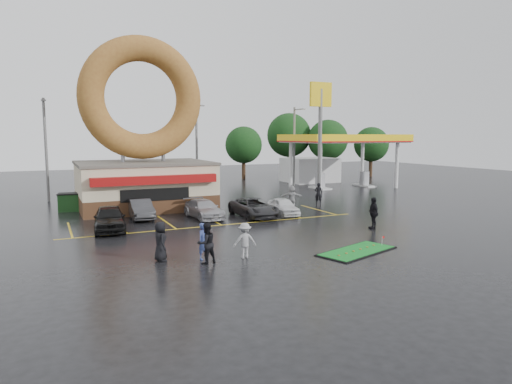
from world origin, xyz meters
name	(u,v)px	position (x,y,z in m)	size (l,w,h in m)	color
ground	(242,235)	(0.00, 0.00, 0.00)	(120.00, 120.00, 0.00)	black
donut_shop	(143,152)	(-3.00, 12.97, 4.46)	(10.20, 8.70, 13.50)	#472B19
gas_station	(328,153)	(20.00, 20.94, 3.70)	(12.30, 13.65, 5.90)	silver
shell_sign	(320,118)	(13.00, 12.00, 7.38)	(2.20, 0.36, 10.60)	slate
streetlight_left	(46,147)	(-10.00, 19.92, 4.78)	(0.40, 2.21, 9.00)	slate
streetlight_mid	(197,145)	(4.00, 20.92, 4.78)	(0.40, 2.21, 9.00)	slate
streetlight_right	(295,144)	(16.00, 21.92, 4.78)	(0.40, 2.21, 9.00)	slate
tree_far_a	(328,140)	(26.00, 30.00, 5.18)	(5.60, 5.60, 8.00)	#332114
tree_far_b	(371,144)	(32.00, 28.00, 4.53)	(4.90, 4.90, 7.00)	#332114
tree_far_c	(289,135)	(22.00, 34.00, 5.84)	(6.30, 6.30, 9.00)	#332114
tree_far_d	(244,145)	(14.00, 32.00, 4.53)	(4.90, 4.90, 7.00)	#332114
car_black	(110,218)	(-6.80, 4.67, 0.76)	(1.80, 4.47, 1.52)	black
car_dgrey	(141,209)	(-4.28, 8.00, 0.68)	(1.43, 4.10, 1.35)	#323234
car_silver	(204,209)	(-0.21, 6.36, 0.64)	(1.78, 4.38, 1.27)	#A0A0A5
car_grey	(253,207)	(3.18, 5.38, 0.67)	(2.21, 4.80, 1.33)	#29292B
car_white	(283,206)	(5.48, 5.13, 0.62)	(1.46, 3.62, 1.23)	silver
person_blue	(204,241)	(-3.68, -3.95, 0.86)	(0.63, 0.41, 1.72)	navy
person_blackjkt	(206,243)	(-3.79, -4.67, 0.93)	(0.90, 0.70, 1.86)	black
person_hoodie	(245,241)	(-1.86, -4.58, 0.84)	(1.09, 0.63, 1.69)	gray
person_bystander	(160,241)	(-5.58, -3.38, 0.92)	(0.90, 0.58, 1.84)	black
person_cameraman	(373,213)	(8.11, -1.69, 0.99)	(1.16, 0.48, 1.98)	black
person_walker_near	(292,197)	(7.49, 7.47, 0.92)	(1.71, 0.55, 1.85)	#979799
person_walker_far	(318,194)	(10.63, 8.43, 0.91)	(0.66, 0.43, 1.82)	black
dumpster	(71,203)	(-8.47, 13.58, 0.65)	(1.80, 1.20, 1.30)	#183E18
putting_green	(357,251)	(3.70, -5.87, 0.04)	(4.79, 3.19, 0.55)	black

